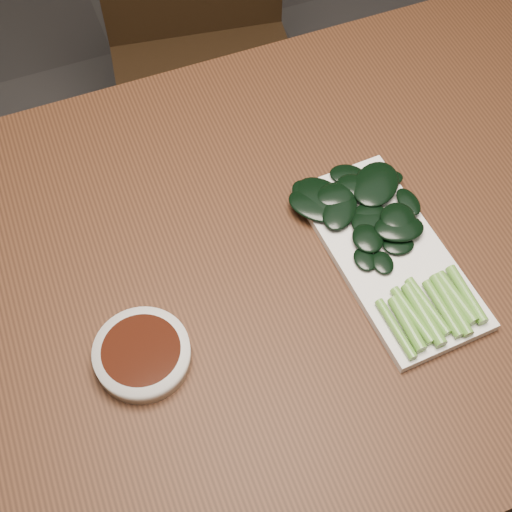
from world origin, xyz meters
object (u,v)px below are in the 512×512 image
(chair_far, at_px, (203,50))
(table, at_px, (278,284))
(serving_plate, at_px, (389,255))
(sauce_bowl, at_px, (142,354))
(gai_lan, at_px, (375,230))

(chair_far, bearing_deg, table, -90.68)
(serving_plate, bearing_deg, sauce_bowl, -176.39)
(sauce_bowl, distance_m, gai_lan, 0.35)
(sauce_bowl, height_order, serving_plate, sauce_bowl)
(table, height_order, sauce_bowl, sauce_bowl)
(sauce_bowl, xyz_separation_m, serving_plate, (0.35, 0.02, -0.01))
(table, xyz_separation_m, serving_plate, (0.14, -0.05, 0.08))
(gai_lan, bearing_deg, serving_plate, -79.42)
(sauce_bowl, bearing_deg, chair_far, 66.80)
(gai_lan, bearing_deg, sauce_bowl, -170.70)
(table, xyz_separation_m, sauce_bowl, (-0.22, -0.08, 0.09))
(table, distance_m, gai_lan, 0.16)
(table, height_order, gai_lan, gai_lan)
(table, distance_m, sauce_bowl, 0.24)
(chair_far, height_order, gai_lan, chair_far)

